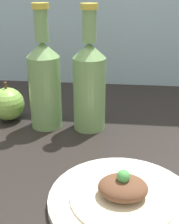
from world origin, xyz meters
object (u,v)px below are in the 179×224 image
object	(u,v)px
cider_bottle_left	(45,82)
apple	(8,104)
cider_bottle_right	(89,83)
plated_food	(123,191)
plate	(122,200)

from	to	relation	value
cider_bottle_left	apple	world-z (taller)	cider_bottle_left
cider_bottle_left	cider_bottle_right	size ratio (longest dim) A/B	1.00
cider_bottle_right	cider_bottle_left	bearing A→B (deg)	180.00
plated_food	cider_bottle_right	distance (cm)	29.08
plate	apple	bearing A→B (deg)	134.51
cider_bottle_left	apple	xyz separation A→B (cm)	(-10.26, 2.36, -6.85)
plated_food	cider_bottle_left	size ratio (longest dim) A/B	0.59
cider_bottle_left	cider_bottle_right	bearing A→B (deg)	0.00
plated_food	apple	world-z (taller)	apple
plated_food	cider_bottle_right	size ratio (longest dim) A/B	0.59
cider_bottle_right	apple	size ratio (longest dim) A/B	2.87
plated_food	plate	bearing A→B (deg)	135.00
apple	cider_bottle_left	bearing A→B (deg)	-12.94
plate	cider_bottle_left	xyz separation A→B (cm)	(-18.27, 26.67, 10.08)
plate	plated_food	size ratio (longest dim) A/B	1.41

